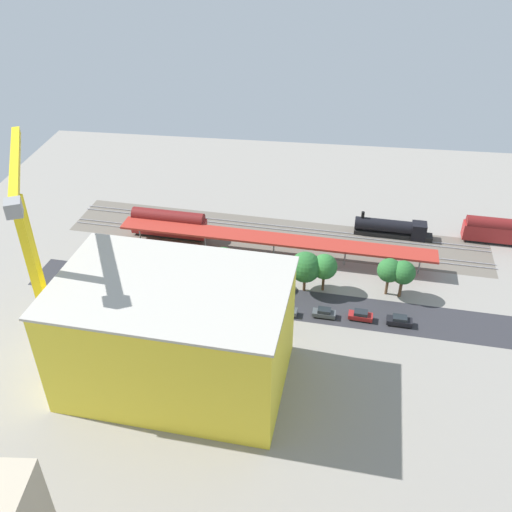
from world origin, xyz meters
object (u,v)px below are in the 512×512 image
at_px(passenger_coach, 511,231).
at_px(parked_car_4, 248,309).
at_px(street_tree_5, 305,267).
at_px(parked_car_0, 399,321).
at_px(street_tree_2, 261,267).
at_px(platform_canopy_near, 274,239).
at_px(street_tree_4, 389,270).
at_px(traffic_light, 252,266).
at_px(locomotive, 394,228).
at_px(parked_car_3, 284,311).
at_px(street_tree_0, 325,267).
at_px(freight_coach_far, 169,223).
at_px(parked_car_6, 180,303).
at_px(box_truck_0, 140,298).
at_px(tower_crane, 33,253).
at_px(parked_car_7, 146,300).
at_px(parked_car_5, 217,305).
at_px(construction_building, 175,335).
at_px(parked_car_2, 324,313).
at_px(street_tree_3, 403,273).
at_px(parked_car_1, 360,316).
at_px(street_tree_1, 223,261).

xyz_separation_m(passenger_coach, parked_car_4, (51.81, 29.71, -2.30)).
bearing_deg(street_tree_5, parked_car_0, 155.54).
bearing_deg(passenger_coach, street_tree_2, 23.40).
relative_size(platform_canopy_near, street_tree_4, 8.49).
height_order(street_tree_2, traffic_light, street_tree_2).
distance_m(locomotive, traffic_light, 35.33).
distance_m(parked_car_3, street_tree_0, 11.39).
bearing_deg(freight_coach_far, parked_car_6, 108.89).
height_order(parked_car_3, street_tree_0, street_tree_0).
bearing_deg(box_truck_0, tower_crane, 52.69).
bearing_deg(street_tree_0, street_tree_2, 1.97).
bearing_deg(street_tree_0, passenger_coach, -151.05).
distance_m(locomotive, street_tree_0, 26.10).
distance_m(parked_car_6, parked_car_7, 6.30).
relative_size(platform_canopy_near, street_tree_5, 7.86).
bearing_deg(street_tree_0, parked_car_5, 23.13).
height_order(parked_car_3, construction_building, construction_building).
distance_m(passenger_coach, parked_car_0, 38.95).
relative_size(locomotive, parked_car_6, 3.53).
bearing_deg(parked_car_2, locomotive, -115.76).
bearing_deg(parked_car_6, parked_car_7, 0.62).
bearing_deg(freight_coach_far, street_tree_0, 155.68).
height_order(freight_coach_far, tower_crane, tower_crane).
bearing_deg(freight_coach_far, parked_car_2, 145.97).
bearing_deg(street_tree_3, platform_canopy_near, -22.31).
distance_m(parked_car_1, parked_car_5, 25.69).
bearing_deg(parked_car_3, passenger_coach, -147.02).
height_order(parked_car_6, street_tree_2, street_tree_2).
bearing_deg(platform_canopy_near, street_tree_5, 123.16).
relative_size(parked_car_7, street_tree_0, 0.55).
xyz_separation_m(freight_coach_far, street_tree_1, (-14.56, 14.64, 1.24)).
relative_size(parked_car_1, parked_car_6, 0.92).
height_order(street_tree_1, street_tree_3, street_tree_3).
bearing_deg(freight_coach_far, traffic_light, 143.12).
bearing_deg(passenger_coach, street_tree_3, 41.32).
distance_m(freight_coach_far, street_tree_2, 26.99).
bearing_deg(construction_building, traffic_light, -102.95).
bearing_deg(locomotive, parked_car_3, 54.20).
distance_m(parked_car_2, box_truck_0, 33.35).
relative_size(platform_canopy_near, street_tree_3, 8.45).
bearing_deg(box_truck_0, parked_car_4, -178.41).
distance_m(platform_canopy_near, parked_car_2, 21.16).
bearing_deg(parked_car_6, platform_canopy_near, -129.94).
bearing_deg(platform_canopy_near, traffic_light, 72.03).
distance_m(parked_car_0, street_tree_1, 34.01).
xyz_separation_m(parked_car_4, parked_car_5, (5.71, -0.27, 0.01)).
bearing_deg(street_tree_5, parked_car_4, 38.99).
distance_m(parked_car_2, street_tree_0, 9.08).
xyz_separation_m(parked_car_1, street_tree_3, (-7.39, -7.66, 4.57)).
relative_size(tower_crane, street_tree_0, 4.08).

